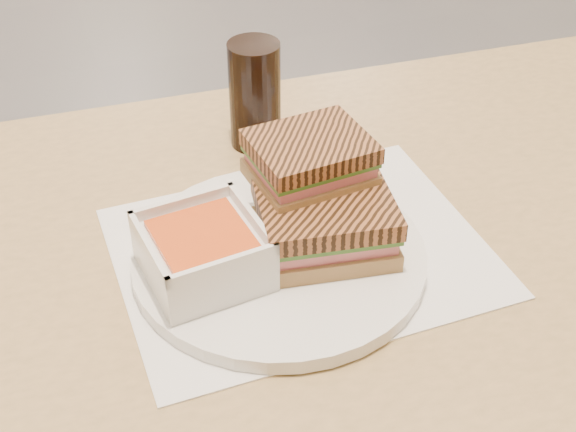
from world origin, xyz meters
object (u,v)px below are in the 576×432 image
object	(u,v)px
plate	(279,257)
cola_glass	(255,95)
soup_bowl	(203,254)
panini_lower	(325,223)
main_table	(278,323)

from	to	relation	value
plate	cola_glass	xyz separation A→B (m)	(0.05, 0.23, 0.06)
soup_bowl	panini_lower	size ratio (longest dim) A/B	0.85
plate	panini_lower	world-z (taller)	panini_lower
soup_bowl	panini_lower	xyz separation A→B (m)	(0.13, 0.00, 0.00)
soup_bowl	plate	bearing A→B (deg)	5.93
cola_glass	main_table	bearing A→B (deg)	-101.07
soup_bowl	panini_lower	world-z (taller)	same
panini_lower	soup_bowl	bearing A→B (deg)	-179.25
plate	main_table	bearing A→B (deg)	76.25
panini_lower	main_table	bearing A→B (deg)	139.93
main_table	plate	xyz separation A→B (m)	(-0.01, -0.03, 0.12)
main_table	panini_lower	distance (m)	0.17
main_table	cola_glass	size ratio (longest dim) A/B	9.05
plate	cola_glass	size ratio (longest dim) A/B	2.23
soup_bowl	main_table	bearing A→B (deg)	22.39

